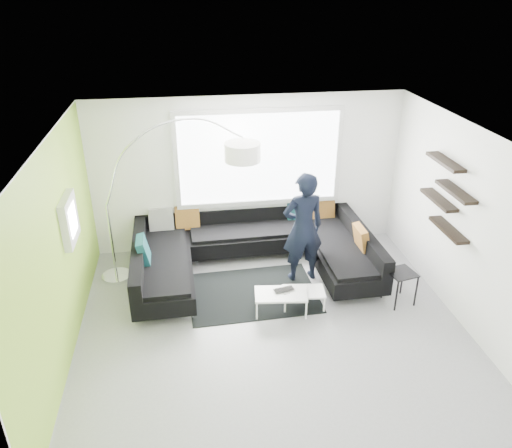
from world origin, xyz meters
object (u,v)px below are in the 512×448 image
Objects in this scene: coffee_table at (292,300)px; side_table at (399,287)px; laptop at (285,291)px; sectional_sofa at (253,254)px; arc_lamp at (106,206)px; person at (303,228)px.

side_table is (1.67, -0.07, 0.11)m from coffee_table.
laptop is (-1.79, 0.05, 0.07)m from side_table.
coffee_table is (0.44, -1.10, -0.21)m from sectional_sofa.
laptop is at bearing -24.44° from arc_lamp.
coffee_table is 0.53× the size of person.
person is at bearing 50.32° from laptop.
sectional_sofa reaches higher than side_table.
arc_lamp is 3.13m from person.
side_table is at bearing -14.96° from arc_lamp.
person is 1.14m from laptop.
person is at bearing 145.76° from side_table.
arc_lamp reaches higher than laptop.
laptop is at bearing 178.41° from side_table.
arc_lamp is at bearing 141.52° from laptop.
sectional_sofa is 2.50m from arc_lamp.
coffee_table is 0.37× the size of arc_lamp.
person is at bearing -6.20° from arc_lamp.
coffee_table is at bearing 61.00° from person.
coffee_table is 0.21m from laptop.
arc_lamp is at bearing -15.66° from person.
person reaches higher than laptop.
coffee_table is 3.24m from arc_lamp.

